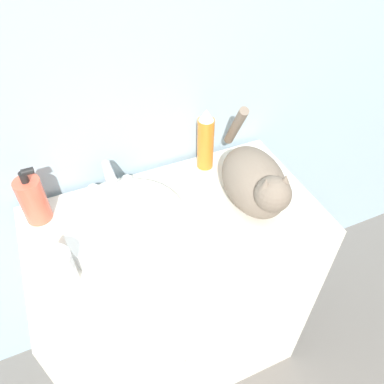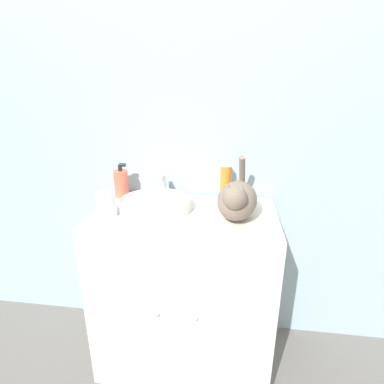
{
  "view_description": "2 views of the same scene",
  "coord_description": "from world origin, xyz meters",
  "views": [
    {
      "loc": [
        -0.24,
        -0.43,
        1.62
      ],
      "look_at": [
        0.05,
        0.22,
        0.92
      ],
      "focal_mm": 35.0,
      "sensor_mm": 36.0,
      "label": 1
    },
    {
      "loc": [
        0.2,
        -0.98,
        1.37
      ],
      "look_at": [
        0.04,
        0.18,
        0.95
      ],
      "focal_mm": 28.0,
      "sensor_mm": 36.0,
      "label": 2
    }
  ],
  "objects": [
    {
      "name": "vanity_cabinet",
      "position": [
        0.0,
        0.23,
        0.42
      ],
      "size": [
        0.82,
        0.47,
        0.83
      ],
      "color": "silver",
      "rests_on": "ground_plane"
    },
    {
      "name": "spray_bottle",
      "position": [
        0.18,
        0.41,
        0.93
      ],
      "size": [
        0.05,
        0.05,
        0.21
      ],
      "color": "orange",
      "rests_on": "vanity_cabinet"
    },
    {
      "name": "cat",
      "position": [
        0.23,
        0.2,
        0.92
      ],
      "size": [
        0.2,
        0.38,
        0.25
      ],
      "rotation": [
        0.0,
        0.0,
        -1.7
      ],
      "color": "#7A6B5B",
      "rests_on": "vanity_cabinet"
    },
    {
      "name": "cup",
      "position": [
        -0.32,
        0.14,
        0.88
      ],
      "size": [
        0.08,
        0.08,
        0.11
      ],
      "color": "white",
      "rests_on": "vanity_cabinet"
    },
    {
      "name": "faucet",
      "position": [
        -0.13,
        0.4,
        0.88
      ],
      "size": [
        0.13,
        0.1,
        0.12
      ],
      "color": "silver",
      "rests_on": "vanity_cabinet"
    },
    {
      "name": "soap_bottle",
      "position": [
        -0.34,
        0.39,
        0.9
      ],
      "size": [
        0.07,
        0.07,
        0.18
      ],
      "color": "#EF6047",
      "rests_on": "vanity_cabinet"
    },
    {
      "name": "sink_basin",
      "position": [
        -0.13,
        0.24,
        0.86
      ],
      "size": [
        0.32,
        0.32,
        0.05
      ],
      "color": "white",
      "rests_on": "vanity_cabinet"
    },
    {
      "name": "wall_back",
      "position": [
        0.0,
        0.5,
        1.25
      ],
      "size": [
        6.0,
        0.05,
        2.5
      ],
      "color": "#9EB7C6",
      "rests_on": "ground_plane"
    }
  ]
}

